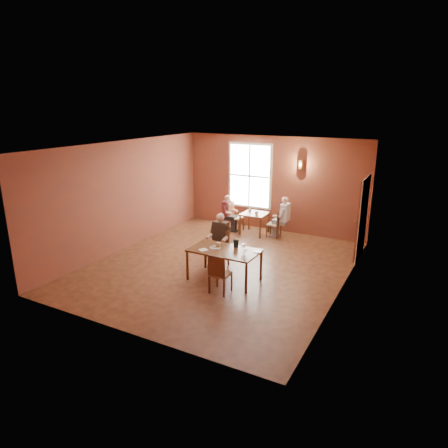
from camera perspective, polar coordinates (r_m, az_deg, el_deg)
The scene contains 28 objects.
ground at distance 10.17m, azimuth -0.54°, elevation -5.96°, with size 6.00×7.00×0.01m, color brown.
wall_back at distance 12.79m, azimuth 7.03°, elevation 5.69°, with size 6.00×0.04×3.00m, color brown.
wall_front at distance 6.97m, azimuth -14.56°, elevation -4.18°, with size 6.00×0.04×3.00m, color brown.
wall_left at distance 11.40m, azimuth -13.93°, elevation 3.97°, with size 0.04×7.00×3.00m, color brown.
wall_right at distance 8.71m, azimuth 17.03°, elevation -0.18°, with size 0.04×7.00×3.00m, color brown.
ceiling at distance 9.43m, azimuth -0.59°, elevation 11.11°, with size 6.00×7.00×0.04m, color white.
window at distance 13.02m, azimuth 3.68°, elevation 6.87°, with size 1.36×0.10×1.96m, color white.
door at distance 11.02m, azimuth 18.97°, elevation 0.69°, with size 0.12×1.04×2.10m, color maroon.
wall_sconce at distance 12.29m, azimuth 10.92°, elevation 8.38°, with size 0.16×0.16×0.28m, color brown.
main_table at distance 9.26m, azimuth 0.03°, elevation -5.84°, with size 1.58×0.89×0.74m, color brown, non-canonical shape.
chair_diner_main at distance 9.98m, azimuth -0.74°, elevation -3.62°, with size 0.40×0.40×0.90m, color #553211, non-canonical shape.
diner_main at distance 9.90m, azimuth -0.83°, elevation -2.69°, with size 0.51×0.51×1.27m, color black, non-canonical shape.
chair_empty at distance 8.64m, azimuth -0.50°, elevation -7.01°, with size 0.39×0.39×0.89m, color #512C1A, non-canonical shape.
plate_food at distance 9.22m, azimuth -1.27°, elevation -3.35°, with size 0.27×0.27×0.03m, color silver.
sandwich at distance 9.24m, azimuth -0.79°, elevation -3.09°, with size 0.08×0.08×0.10m, color #DEB578.
goblet_a at distance 8.98m, azimuth 2.75°, elevation -3.38°, with size 0.08×0.08×0.20m, color white, non-canonical shape.
goblet_b at distance 8.77m, azimuth 3.04°, elevation -3.95°, with size 0.07×0.07×0.18m, color white, non-canonical shape.
menu_stand at distance 9.24m, azimuth 1.72°, elevation -2.83°, with size 0.11×0.06×0.18m, color black.
knife at distance 8.90m, azimuth -0.98°, elevation -4.21°, with size 0.21×0.02×0.00m, color white.
napkin at distance 9.12m, azimuth -2.97°, elevation -3.69°, with size 0.17×0.17×0.01m, color white.
side_plate at distance 9.02m, azimuth 4.79°, elevation -3.95°, with size 0.17×0.17×0.01m, color white.
second_table at distance 12.56m, azimuth 4.38°, elevation 0.08°, with size 0.76×0.76×0.67m, color brown, non-canonical shape.
chair_diner_white at distance 12.30m, azimuth 7.15°, elevation 0.05°, with size 0.37×0.37×0.84m, color brown, non-canonical shape.
diner_white at distance 12.23m, azimuth 7.32°, elevation 0.92°, with size 0.49×0.49×1.24m, color silver, non-canonical shape.
chair_diner_maroon at distance 12.79m, azimuth 1.73°, elevation 1.03°, with size 0.41×0.41×0.93m, color #4B2415, non-canonical shape.
diner_maroon at distance 12.77m, azimuth 1.61°, elevation 1.47°, with size 0.45×0.45×1.12m, color maroon, non-canonical shape.
cup_a at distance 12.28m, azimuth 4.69°, elevation 1.54°, with size 0.12×0.12×0.09m, color silver.
cup_b at distance 12.61m, azimuth 3.75°, elevation 1.95°, with size 0.09×0.09×0.09m, color silver.
Camera 1 is at (4.52, -8.22, 3.92)m, focal length 32.00 mm.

